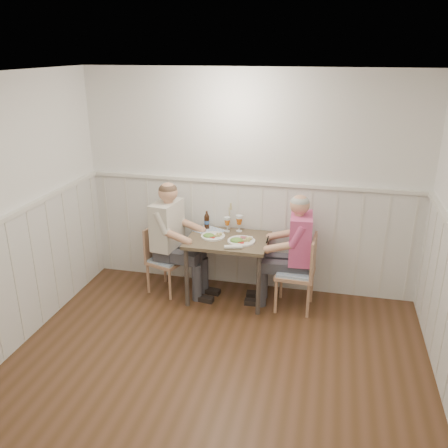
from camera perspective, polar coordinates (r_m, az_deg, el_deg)
name	(u,v)px	position (r m, az deg, el deg)	size (l,w,h in m)	color
ground_plane	(200,405)	(4.22, -2.95, -20.96)	(4.50, 4.50, 0.00)	#4A2F19
room_shell	(196,236)	(3.41, -3.41, -1.46)	(4.04, 4.54, 2.60)	white
wainscot	(219,293)	(4.37, -0.62, -8.30)	(4.00, 4.49, 1.34)	white
dining_table	(228,247)	(5.43, 0.48, -2.75)	(0.92, 0.70, 0.75)	brown
chair_right	(300,270)	(5.34, 9.16, -5.50)	(0.43, 0.43, 0.88)	#9B7256
chair_left	(163,257)	(5.73, -7.33, -3.91)	(0.48, 0.48, 0.81)	#9B7256
man_in_pink	(295,260)	(5.38, 8.59, -4.25)	(0.64, 0.44, 1.34)	#3F3F47
diner_cream	(171,247)	(5.64, -6.37, -2.72)	(0.69, 0.48, 1.39)	#3F3F47
plate_man	(240,240)	(5.29, 1.99, -1.93)	(0.31, 0.31, 0.08)	white
plate_diner	(212,235)	(5.42, -1.50, -1.38)	(0.28, 0.28, 0.07)	white
beer_glass_a	(239,221)	(5.56, 1.84, 0.41)	(0.08, 0.08, 0.20)	silver
beer_glass_b	(227,222)	(5.56, 0.39, 0.26)	(0.07, 0.07, 0.18)	silver
beer_bottle	(207,221)	(5.65, -2.09, 0.36)	(0.06, 0.06, 0.22)	black
rolled_napkin	(233,247)	(5.11, 1.14, -2.77)	(0.20, 0.09, 0.04)	white
grass_vase	(229,216)	(5.63, 0.57, 0.91)	(0.04, 0.04, 0.35)	silver
gingham_mat	(209,231)	(5.62, -1.80, -0.80)	(0.40, 0.37, 0.01)	#5683BB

